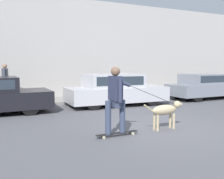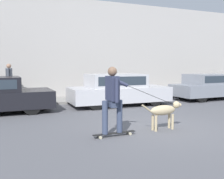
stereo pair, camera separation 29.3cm
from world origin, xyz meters
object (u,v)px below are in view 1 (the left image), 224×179
at_px(parked_car_1, 115,90).
at_px(parked_car_2, 205,87).
at_px(dog, 166,111).
at_px(skateboarder, 116,97).
at_px(pedestrian_with_bag, 5,81).

bearing_deg(parked_car_1, parked_car_2, 1.40).
bearing_deg(dog, parked_car_1, 79.96).
bearing_deg(skateboarder, pedestrian_with_bag, 106.16).
relative_size(parked_car_1, skateboarder, 1.75).
relative_size(dog, pedestrian_with_bag, 0.74).
height_order(parked_car_2, skateboarder, skateboarder).
distance_m(parked_car_1, parked_car_2, 5.07).
bearing_deg(parked_car_1, pedestrian_with_bag, 156.69).
xyz_separation_m(dog, skateboarder, (-1.53, -0.10, 0.45)).
height_order(parked_car_2, dog, parked_car_2).
bearing_deg(parked_car_2, parked_car_1, 178.76).
xyz_separation_m(parked_car_2, skateboarder, (-7.21, -4.46, 0.33)).
height_order(parked_car_1, skateboarder, skateboarder).
bearing_deg(skateboarder, parked_car_1, 62.33).
xyz_separation_m(parked_car_1, dog, (-0.62, -4.36, -0.15)).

